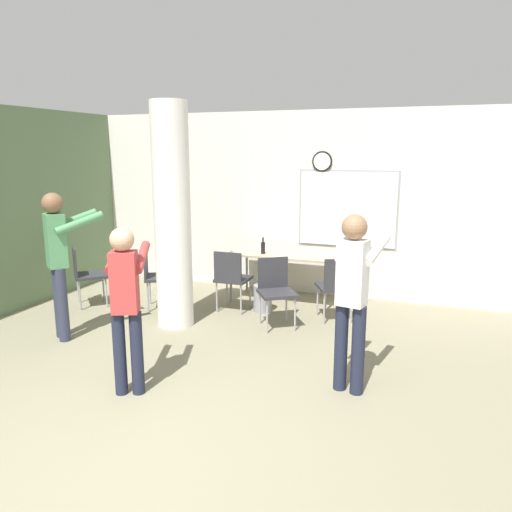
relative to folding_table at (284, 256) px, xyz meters
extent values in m
plane|color=gray|center=(0.09, -4.45, -0.69)|extent=(24.00, 24.00, 0.00)
cube|color=silver|center=(0.09, 0.61, 0.71)|extent=(8.00, 0.12, 2.80)
cylinder|color=black|center=(0.42, 0.53, 1.36)|extent=(0.30, 0.03, 0.30)
cylinder|color=white|center=(0.42, 0.52, 1.36)|extent=(0.26, 0.01, 0.25)
cube|color=#99999E|center=(0.82, 0.54, 0.66)|extent=(1.48, 0.01, 1.16)
cube|color=white|center=(0.82, 0.53, 0.66)|extent=(1.42, 0.02, 1.10)
cylinder|color=white|center=(-1.00, -1.47, 0.71)|extent=(0.46, 0.46, 2.80)
cube|color=tan|center=(0.00, 0.00, 0.03)|extent=(1.54, 0.77, 0.03)
cylinder|color=gray|center=(-0.71, -0.32, -0.33)|extent=(0.04, 0.04, 0.71)
cylinder|color=gray|center=(0.71, -0.32, -0.33)|extent=(0.04, 0.04, 0.71)
cylinder|color=gray|center=(-0.71, 0.32, -0.33)|extent=(0.04, 0.04, 0.71)
cylinder|color=gray|center=(0.71, 0.32, -0.33)|extent=(0.04, 0.04, 0.71)
cylinder|color=black|center=(-0.26, -0.18, 0.13)|extent=(0.06, 0.06, 0.17)
cylinder|color=black|center=(-0.26, -0.18, 0.26)|extent=(0.02, 0.02, 0.07)
cylinder|color=gray|center=(-0.12, -0.58, -0.50)|extent=(0.26, 0.26, 0.38)
cube|color=#2D2D33|center=(-2.53, -1.18, -0.24)|extent=(0.62, 0.62, 0.04)
cube|color=#2D2D33|center=(-2.68, -1.32, -0.02)|extent=(0.29, 0.31, 0.40)
cylinder|color=#99999E|center=(-2.28, -1.19, -0.47)|extent=(0.02, 0.02, 0.43)
cylinder|color=#99999E|center=(-2.53, -0.93, -0.47)|extent=(0.02, 0.02, 0.43)
cylinder|color=#99999E|center=(-2.54, -1.44, -0.47)|extent=(0.02, 0.02, 0.43)
cylinder|color=#99999E|center=(-2.79, -1.17, -0.47)|extent=(0.02, 0.02, 0.43)
cube|color=#2D2D33|center=(-1.53, -0.93, -0.24)|extent=(0.60, 0.60, 0.04)
cube|color=#2D2D33|center=(-1.71, -1.03, -0.02)|extent=(0.21, 0.36, 0.40)
cylinder|color=#99999E|center=(-1.28, -1.00, -0.47)|extent=(0.02, 0.02, 0.43)
cylinder|color=#99999E|center=(-1.45, -0.69, -0.47)|extent=(0.02, 0.02, 0.43)
cylinder|color=#99999E|center=(-1.60, -1.17, -0.47)|extent=(0.02, 0.02, 0.43)
cylinder|color=#99999E|center=(-1.77, -0.85, -0.47)|extent=(0.02, 0.02, 0.43)
cube|color=#2D2D33|center=(-0.53, -0.66, -0.24)|extent=(0.45, 0.45, 0.04)
cube|color=#2D2D33|center=(-0.52, -0.86, -0.02)|extent=(0.40, 0.03, 0.40)
cylinder|color=#99999E|center=(-0.35, -0.48, -0.47)|extent=(0.02, 0.02, 0.43)
cylinder|color=#99999E|center=(-0.71, -0.48, -0.47)|extent=(0.02, 0.02, 0.43)
cylinder|color=#99999E|center=(-0.34, -0.84, -0.47)|extent=(0.02, 0.02, 0.43)
cylinder|color=#99999E|center=(-0.70, -0.84, -0.47)|extent=(0.02, 0.02, 0.43)
cube|color=#2D2D33|center=(0.88, -0.57, -0.24)|extent=(0.59, 0.59, 0.04)
cube|color=#2D2D33|center=(0.98, -0.75, -0.02)|extent=(0.37, 0.21, 0.40)
cylinder|color=#99999E|center=(0.96, -0.33, -0.47)|extent=(0.02, 0.02, 0.43)
cylinder|color=#99999E|center=(0.64, -0.49, -0.47)|extent=(0.02, 0.02, 0.43)
cylinder|color=#99999E|center=(1.13, -0.65, -0.47)|extent=(0.02, 0.02, 0.43)
cylinder|color=#99999E|center=(0.81, -0.81, -0.47)|extent=(0.02, 0.02, 0.43)
cube|color=#2D2D33|center=(0.27, -1.13, -0.24)|extent=(0.61, 0.61, 0.04)
cube|color=#2D2D33|center=(0.15, -0.96, -0.02)|extent=(0.34, 0.25, 0.40)
cylinder|color=#99999E|center=(0.22, -1.38, -0.47)|extent=(0.02, 0.02, 0.43)
cylinder|color=#99999E|center=(0.52, -1.18, -0.47)|extent=(0.02, 0.02, 0.43)
cylinder|color=#99999E|center=(0.02, -1.08, -0.47)|extent=(0.02, 0.02, 0.43)
cylinder|color=#99999E|center=(0.32, -0.88, -0.47)|extent=(0.02, 0.02, 0.43)
cylinder|color=#1E2338|center=(1.51, -2.55, -0.27)|extent=(0.12, 0.12, 0.84)
cylinder|color=#1E2338|center=(1.34, -2.52, -0.27)|extent=(0.12, 0.12, 0.84)
cube|color=white|center=(1.42, -2.53, 0.46)|extent=(0.28, 0.24, 0.60)
sphere|color=#997051|center=(1.42, -2.53, 0.87)|extent=(0.23, 0.23, 0.23)
cylinder|color=white|center=(1.61, -2.33, 0.65)|extent=(0.20, 0.54, 0.24)
cylinder|color=white|center=(1.34, -2.27, 0.65)|extent=(0.20, 0.54, 0.24)
cube|color=white|center=(1.39, -2.04, 0.65)|extent=(0.06, 0.13, 0.04)
cylinder|color=#2D3347|center=(-1.95, -2.44, -0.25)|extent=(0.13, 0.13, 0.88)
cylinder|color=#2D3347|center=(-2.09, -2.33, -0.25)|extent=(0.13, 0.13, 0.88)
cube|color=#4C8C59|center=(-2.02, -2.38, 0.51)|extent=(0.33, 0.32, 0.62)
sphere|color=brown|center=(-2.02, -2.38, 0.94)|extent=(0.24, 0.24, 0.24)
cylinder|color=#4C8C59|center=(-1.76, -2.27, 0.71)|extent=(0.41, 0.50, 0.25)
cylinder|color=#4C8C59|center=(-1.98, -2.10, 0.71)|extent=(0.41, 0.50, 0.25)
cylinder|color=#1E2338|center=(-0.39, -3.25, -0.29)|extent=(0.12, 0.12, 0.79)
cylinder|color=#1E2338|center=(-0.54, -3.31, -0.29)|extent=(0.12, 0.12, 0.79)
cube|color=#B23838|center=(-0.47, -3.28, 0.38)|extent=(0.28, 0.26, 0.56)
sphere|color=tan|center=(-0.47, -3.28, 0.77)|extent=(0.21, 0.21, 0.21)
cylinder|color=#B23838|center=(-0.44, -3.03, 0.56)|extent=(0.27, 0.49, 0.22)
cylinder|color=#B23838|center=(-0.67, -3.13, 0.56)|extent=(0.27, 0.49, 0.22)
cube|color=white|center=(-0.76, -2.92, 0.56)|extent=(0.08, 0.13, 0.04)
camera|label=1|loc=(2.11, -6.89, 1.53)|focal=35.00mm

